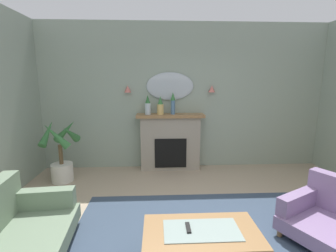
{
  "coord_description": "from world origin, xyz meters",
  "views": [
    {
      "loc": [
        -0.57,
        -2.17,
        1.83
      ],
      "look_at": [
        -0.39,
        1.57,
        1.11
      ],
      "focal_mm": 25.63,
      "sensor_mm": 36.0,
      "label": 1
    }
  ],
  "objects_px": {
    "coffee_table": "(201,236)",
    "wall_sconce_left": "(128,89)",
    "tv_remote": "(188,228)",
    "wall_sconce_right": "(212,89)",
    "mantel_vase_left": "(173,102)",
    "wall_mirror": "(170,86)",
    "mantel_vase_right": "(148,106)",
    "fireplace": "(170,142)",
    "mantel_vase_centre": "(160,106)",
    "armchair_near_fireplace": "(332,216)",
    "potted_plant_corner_palm": "(61,154)"
  },
  "relations": [
    {
      "from": "wall_sconce_right",
      "to": "wall_sconce_left",
      "type": "bearing_deg",
      "value": 180.0
    },
    {
      "from": "mantel_vase_left",
      "to": "mantel_vase_right",
      "type": "bearing_deg",
      "value": 180.0
    },
    {
      "from": "mantel_vase_centre",
      "to": "mantel_vase_left",
      "type": "bearing_deg",
      "value": 0.0
    },
    {
      "from": "fireplace",
      "to": "tv_remote",
      "type": "bearing_deg",
      "value": -89.74
    },
    {
      "from": "fireplace",
      "to": "wall_sconce_left",
      "type": "height_order",
      "value": "wall_sconce_left"
    },
    {
      "from": "tv_remote",
      "to": "mantel_vase_left",
      "type": "bearing_deg",
      "value": 89.21
    },
    {
      "from": "mantel_vase_right",
      "to": "coffee_table",
      "type": "relative_size",
      "value": 0.35
    },
    {
      "from": "fireplace",
      "to": "wall_sconce_left",
      "type": "relative_size",
      "value": 9.71
    },
    {
      "from": "coffee_table",
      "to": "potted_plant_corner_palm",
      "type": "bearing_deg",
      "value": 133.8
    },
    {
      "from": "mantel_vase_centre",
      "to": "potted_plant_corner_palm",
      "type": "xyz_separation_m",
      "value": [
        -1.81,
        -0.5,
        -0.8
      ]
    },
    {
      "from": "mantel_vase_right",
      "to": "wall_sconce_right",
      "type": "bearing_deg",
      "value": 5.27
    },
    {
      "from": "mantel_vase_right",
      "to": "tv_remote",
      "type": "distance_m",
      "value": 2.89
    },
    {
      "from": "mantel_vase_centre",
      "to": "mantel_vase_left",
      "type": "xyz_separation_m",
      "value": [
        0.25,
        0.0,
        0.08
      ]
    },
    {
      "from": "wall_mirror",
      "to": "coffee_table",
      "type": "xyz_separation_m",
      "value": [
        0.14,
        -2.91,
        -1.33
      ]
    },
    {
      "from": "mantel_vase_centre",
      "to": "armchair_near_fireplace",
      "type": "relative_size",
      "value": 0.33
    },
    {
      "from": "mantel_vase_right",
      "to": "coffee_table",
      "type": "distance_m",
      "value": 2.96
    },
    {
      "from": "fireplace",
      "to": "mantel_vase_right",
      "type": "bearing_deg",
      "value": -176.4
    },
    {
      "from": "coffee_table",
      "to": "potted_plant_corner_palm",
      "type": "distance_m",
      "value": 3.1
    },
    {
      "from": "fireplace",
      "to": "mantel_vase_centre",
      "type": "xyz_separation_m",
      "value": [
        -0.2,
        -0.03,
        0.75
      ]
    },
    {
      "from": "fireplace",
      "to": "coffee_table",
      "type": "relative_size",
      "value": 1.24
    },
    {
      "from": "wall_sconce_left",
      "to": "armchair_near_fireplace",
      "type": "bearing_deg",
      "value": -43.98
    },
    {
      "from": "mantel_vase_right",
      "to": "tv_remote",
      "type": "xyz_separation_m",
      "value": [
        0.46,
        -2.71,
        -0.89
      ]
    },
    {
      "from": "wall_sconce_right",
      "to": "potted_plant_corner_palm",
      "type": "xyz_separation_m",
      "value": [
        -2.86,
        -0.62,
        -1.14
      ]
    },
    {
      "from": "mantel_vase_left",
      "to": "coffee_table",
      "type": "height_order",
      "value": "mantel_vase_left"
    },
    {
      "from": "fireplace",
      "to": "tv_remote",
      "type": "distance_m",
      "value": 2.74
    },
    {
      "from": "mantel_vase_left",
      "to": "armchair_near_fireplace",
      "type": "distance_m",
      "value": 3.08
    },
    {
      "from": "mantel_vase_centre",
      "to": "armchair_near_fireplace",
      "type": "bearing_deg",
      "value": -50.88
    },
    {
      "from": "mantel_vase_left",
      "to": "tv_remote",
      "type": "bearing_deg",
      "value": -90.79
    },
    {
      "from": "potted_plant_corner_palm",
      "to": "mantel_vase_left",
      "type": "bearing_deg",
      "value": 13.66
    },
    {
      "from": "wall_sconce_right",
      "to": "armchair_near_fireplace",
      "type": "bearing_deg",
      "value": -70.73
    },
    {
      "from": "fireplace",
      "to": "wall_sconce_right",
      "type": "distance_m",
      "value": 1.38
    },
    {
      "from": "mantel_vase_left",
      "to": "mantel_vase_centre",
      "type": "bearing_deg",
      "value": 180.0
    },
    {
      "from": "mantel_vase_right",
      "to": "wall_sconce_right",
      "type": "xyz_separation_m",
      "value": [
        1.3,
        0.12,
        0.32
      ]
    },
    {
      "from": "wall_sconce_left",
      "to": "wall_sconce_right",
      "type": "relative_size",
      "value": 1.0
    },
    {
      "from": "mantel_vase_right",
      "to": "wall_sconce_left",
      "type": "bearing_deg",
      "value": 163.3
    },
    {
      "from": "coffee_table",
      "to": "wall_sconce_left",
      "type": "bearing_deg",
      "value": 109.05
    },
    {
      "from": "tv_remote",
      "to": "wall_sconce_right",
      "type": "bearing_deg",
      "value": 73.51
    },
    {
      "from": "wall_sconce_left",
      "to": "coffee_table",
      "type": "height_order",
      "value": "wall_sconce_left"
    },
    {
      "from": "fireplace",
      "to": "wall_sconce_left",
      "type": "bearing_deg",
      "value": 173.84
    },
    {
      "from": "mantel_vase_centre",
      "to": "wall_mirror",
      "type": "relative_size",
      "value": 0.38
    },
    {
      "from": "fireplace",
      "to": "mantel_vase_centre",
      "type": "distance_m",
      "value": 0.77
    },
    {
      "from": "wall_mirror",
      "to": "coffee_table",
      "type": "relative_size",
      "value": 0.87
    },
    {
      "from": "wall_mirror",
      "to": "mantel_vase_right",
      "type": "bearing_deg",
      "value": -159.3
    },
    {
      "from": "fireplace",
      "to": "wall_sconce_right",
      "type": "xyz_separation_m",
      "value": [
        0.85,
        0.09,
        1.09
      ]
    },
    {
      "from": "fireplace",
      "to": "mantel_vase_centre",
      "type": "height_order",
      "value": "mantel_vase_centre"
    },
    {
      "from": "mantel_vase_centre",
      "to": "tv_remote",
      "type": "xyz_separation_m",
      "value": [
        0.21,
        -2.71,
        -0.87
      ]
    },
    {
      "from": "coffee_table",
      "to": "mantel_vase_left",
      "type": "bearing_deg",
      "value": 91.8
    },
    {
      "from": "mantel_vase_right",
      "to": "armchair_near_fireplace",
      "type": "distance_m",
      "value": 3.36
    },
    {
      "from": "mantel_vase_right",
      "to": "mantel_vase_left",
      "type": "relative_size",
      "value": 0.87
    },
    {
      "from": "mantel_vase_centre",
      "to": "armchair_near_fireplace",
      "type": "xyz_separation_m",
      "value": [
        1.92,
        -2.36,
        -1.01
      ]
    }
  ]
}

